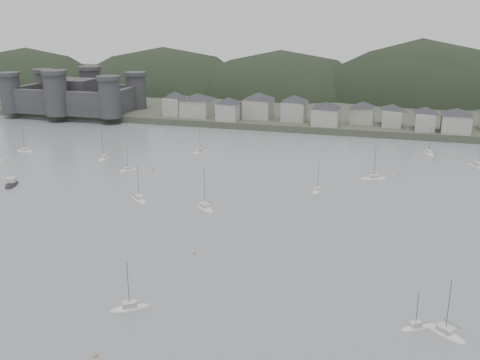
% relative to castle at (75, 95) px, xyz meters
% --- Properties ---
extents(ground, '(900.00, 900.00, 0.00)m').
position_rel_castle_xyz_m(ground, '(120.00, -179.80, -10.96)').
color(ground, slate).
rests_on(ground, ground).
extents(far_shore_land, '(900.00, 250.00, 3.00)m').
position_rel_castle_xyz_m(far_shore_land, '(120.00, 115.20, -9.46)').
color(far_shore_land, '#383D2D').
rests_on(far_shore_land, ground).
extents(forested_ridge, '(851.55, 103.94, 102.57)m').
position_rel_castle_xyz_m(forested_ridge, '(124.83, 89.60, -22.25)').
color(forested_ridge, black).
rests_on(forested_ridge, ground).
extents(castle, '(66.00, 43.00, 20.00)m').
position_rel_castle_xyz_m(castle, '(0.00, 0.00, 0.00)').
color(castle, '#323134').
rests_on(castle, far_shore_land).
extents(waterfront_town, '(451.48, 28.46, 12.92)m').
position_rel_castle_xyz_m(waterfront_town, '(170.59, 3.54, -2.30)').
color(waterfront_town, '#9C9A8F').
rests_on(waterfront_town, far_shore_land).
extents(moored_fleet, '(251.06, 174.87, 13.54)m').
position_rel_castle_xyz_m(moored_fleet, '(116.19, -107.28, -10.79)').
color(moored_fleet, silver).
rests_on(moored_fleet, ground).
extents(motor_launch_far, '(6.61, 9.71, 4.16)m').
position_rel_castle_xyz_m(motor_launch_far, '(47.44, -111.50, -10.68)').
color(motor_launch_far, black).
rests_on(motor_launch_far, ground).
extents(mooring_buoys, '(180.37, 146.52, 0.70)m').
position_rel_castle_xyz_m(mooring_buoys, '(116.57, -127.74, -10.81)').
color(mooring_buoys, '#B2773B').
rests_on(mooring_buoys, ground).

